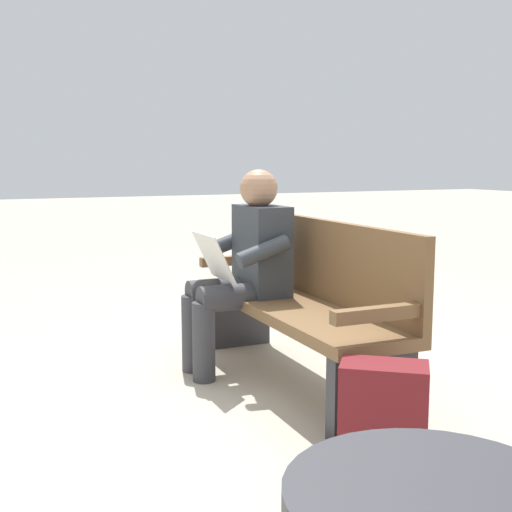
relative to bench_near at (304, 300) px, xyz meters
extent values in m
plane|color=#B7AD99|center=(0.00, 0.07, -0.46)|extent=(40.00, 40.00, 0.00)
cube|color=brown|center=(0.00, 0.07, -0.04)|extent=(1.81, 0.53, 0.06)
cube|color=brown|center=(0.00, -0.14, 0.22)|extent=(1.80, 0.10, 0.45)
cube|color=brown|center=(-0.85, 0.09, 0.11)|extent=(0.07, 0.48, 0.06)
cube|color=brown|center=(0.85, 0.05, 0.11)|extent=(0.07, 0.48, 0.06)
cube|color=#2D2D33|center=(-0.80, 0.09, -0.26)|extent=(0.09, 0.43, 0.39)
cube|color=#2D2D33|center=(0.80, 0.05, -0.26)|extent=(0.09, 0.43, 0.39)
cube|color=#33383D|center=(0.30, 0.11, 0.25)|extent=(0.41, 0.23, 0.52)
sphere|color=#A87A5B|center=(0.30, 0.13, 0.61)|extent=(0.22, 0.22, 0.22)
cylinder|color=#38383D|center=(0.21, 0.33, 0.01)|extent=(0.16, 0.42, 0.15)
cylinder|color=#38383D|center=(0.41, 0.32, 0.01)|extent=(0.16, 0.42, 0.15)
cylinder|color=#38383D|center=(0.22, 0.51, -0.23)|extent=(0.13, 0.13, 0.45)
cylinder|color=#38383D|center=(0.42, 0.51, -0.23)|extent=(0.13, 0.13, 0.45)
cylinder|color=#33383D|center=(0.07, 0.22, 0.28)|extent=(0.10, 0.32, 0.18)
cylinder|color=#33383D|center=(0.55, 0.21, 0.28)|extent=(0.10, 0.32, 0.18)
cube|color=silver|center=(0.31, 0.41, 0.23)|extent=(0.40, 0.14, 0.27)
cube|color=maroon|center=(-1.10, 0.25, -0.24)|extent=(0.37, 0.39, 0.44)
cube|color=maroon|center=(-1.00, 0.18, -0.31)|extent=(0.18, 0.21, 0.20)
camera|label=1|loc=(-3.15, 1.78, 0.76)|focal=46.35mm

